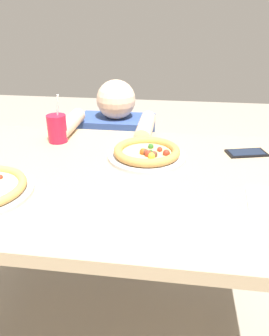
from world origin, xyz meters
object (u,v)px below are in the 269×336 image
at_px(drink_cup_colored, 57,128).
at_px(diner_seated, 118,174).
at_px(cell_phone, 246,153).
at_px(pizza_far, 147,153).

xyz_separation_m(drink_cup_colored, diner_seated, (0.18, 0.36, -0.38)).
bearing_deg(diner_seated, drink_cup_colored, -117.00).
bearing_deg(drink_cup_colored, diner_seated, 63.00).
distance_m(drink_cup_colored, cell_phone, 0.77).
xyz_separation_m(drink_cup_colored, cell_phone, (0.77, -0.03, -0.05)).
bearing_deg(pizza_far, drink_cup_colored, 163.08).
height_order(cell_phone, diner_seated, diner_seated).
bearing_deg(cell_phone, drink_cup_colored, 177.72).
xyz_separation_m(pizza_far, cell_phone, (0.38, 0.09, -0.02)).
bearing_deg(diner_seated, pizza_far, -66.52).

